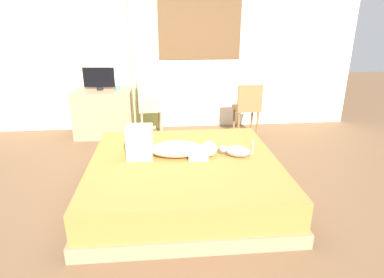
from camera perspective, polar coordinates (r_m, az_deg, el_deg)
The scene contains 11 objects.
ground_plane at distance 3.52m, azimuth -3.65°, elevation -10.34°, with size 16.00×16.00×0.00m, color brown.
back_wall_with_window at distance 5.55m, azimuth -4.73°, elevation 16.79°, with size 6.40×0.14×2.90m.
bed at distance 3.47m, azimuth -1.35°, elevation -6.85°, with size 1.98×1.94×0.42m.
person_lying at distance 3.41m, azimuth -4.31°, elevation -1.35°, with size 0.94×0.30×0.34m.
cat at distance 3.45m, azimuth 7.65°, elevation -2.08°, with size 0.34×0.20×0.21m.
desk at distance 5.42m, azimuth -15.07°, elevation 4.40°, with size 0.90×0.56×0.74m.
tv_monitor at distance 5.31m, azimuth -15.92°, elevation 10.12°, with size 0.48×0.10×0.35m.
cup at distance 5.24m, azimuth -12.82°, elevation 8.66°, with size 0.08×0.08×0.08m, color teal.
chair_by_desk at distance 5.18m, azimuth -8.09°, elevation 5.77°, with size 0.43×0.43×0.86m.
chair_spare at distance 5.17m, azimuth 9.68°, elevation 5.65°, with size 0.39×0.39×0.86m.
curtain_left at distance 5.45m, azimuth -8.44°, elevation 15.33°, with size 0.44×0.06×2.67m, color #ADCC75.
Camera 1 is at (-0.06, -3.03, 1.80)m, focal length 30.58 mm.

